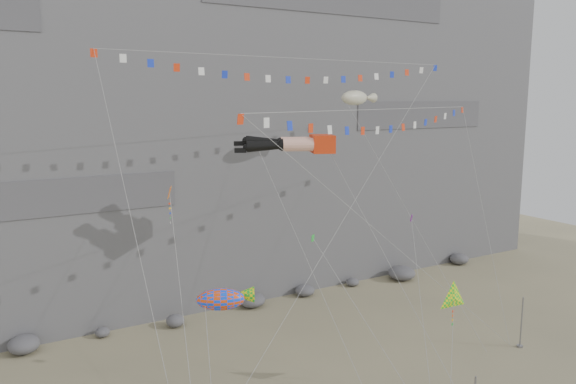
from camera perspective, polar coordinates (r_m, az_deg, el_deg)
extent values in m
plane|color=gray|center=(42.08, 7.29, -18.64)|extent=(120.00, 120.00, 0.00)
cube|color=slate|center=(65.62, -9.96, 13.88)|extent=(80.00, 28.00, 50.00)
cylinder|color=gray|center=(49.72, 22.63, -12.12)|extent=(0.12, 0.12, 4.20)
cube|color=red|center=(44.12, 3.50, 4.92)|extent=(2.48, 2.82, 1.38)
cylinder|color=#F1AE96|center=(43.12, 1.02, 4.83)|extent=(2.55, 1.86, 1.02)
sphere|color=black|center=(42.97, -0.53, 4.82)|extent=(0.94, 0.94, 0.94)
cone|color=black|center=(42.84, -2.37, 4.69)|extent=(2.90, 1.88, 0.95)
cube|color=black|center=(42.76, -4.86, 4.23)|extent=(0.99, 0.73, 0.34)
cylinder|color=#F1AE96|center=(44.48, 0.77, 4.97)|extent=(2.55, 1.86, 1.02)
sphere|color=black|center=(44.34, -0.73, 4.96)|extent=(0.94, 0.94, 0.94)
cone|color=black|center=(44.20, -2.52, 5.11)|extent=(2.92, 1.89, 1.02)
cube|color=black|center=(44.10, -4.94, 4.94)|extent=(0.99, 0.73, 0.34)
cylinder|color=gray|center=(40.07, 10.26, -7.52)|extent=(0.03, 0.03, 22.25)
cylinder|color=gray|center=(36.83, -3.43, -3.57)|extent=(0.03, 0.03, 30.09)
cylinder|color=gray|center=(44.93, 16.22, -4.09)|extent=(0.03, 0.03, 22.02)
cube|color=gray|center=(50.50, 21.60, -14.23)|extent=(0.16, 0.16, 0.10)
cylinder|color=gray|center=(33.33, -10.51, -13.21)|extent=(0.03, 0.03, 16.70)
cylinder|color=gray|center=(33.13, -7.00, -18.68)|extent=(0.03, 0.03, 9.14)
cylinder|color=gray|center=(38.88, 16.29, -15.90)|extent=(0.03, 0.03, 7.71)
cylinder|color=gray|center=(48.29, 12.94, -2.52)|extent=(0.03, 0.03, 23.86)
cube|color=gray|center=(48.56, 19.54, -15.08)|extent=(0.16, 0.16, 0.10)
cylinder|color=gray|center=(38.39, 2.55, -8.27)|extent=(0.03, 0.03, 21.77)
cylinder|color=gray|center=(42.01, 13.37, -11.08)|extent=(0.03, 0.03, 15.19)
cylinder|color=gray|center=(36.92, 8.40, -13.71)|extent=(0.03, 0.03, 13.98)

